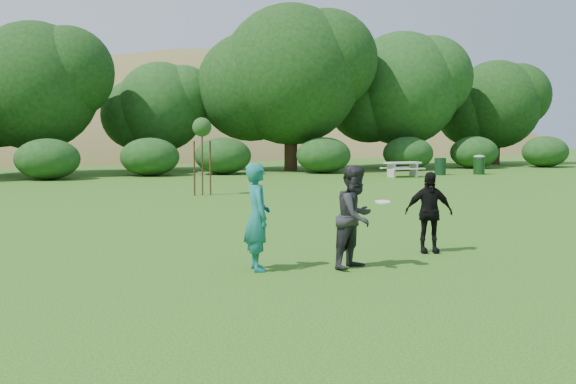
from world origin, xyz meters
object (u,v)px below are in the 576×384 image
Objects in this scene: player_teal at (257,217)px; sapling at (202,129)px; picnic_table at (403,167)px; trash_can_lidded at (479,164)px; player_black at (429,212)px; trash_can_near at (440,166)px; player_grey at (356,217)px.

sapling is (2.73, 14.09, 1.49)m from player_teal.
picnic_table is 4.90m from trash_can_lidded.
picnic_table is 1.71× the size of trash_can_lidded.
trash_can_lidded reaches higher than picnic_table.
player_black reaches higher than trash_can_lidded.
player_teal is at bearing -133.71° from trash_can_lidded.
trash_can_near is (17.45, 20.92, -0.48)m from player_teal.
player_grey reaches higher than player_black.
sapling is (1.07, 14.53, 1.52)m from player_grey.
player_grey is 27.65m from trash_can_lidded.
player_grey is 2.25m from player_black.
sapling is 2.71× the size of trash_can_lidded.
player_black is (2.06, 0.90, -0.10)m from player_grey.
player_grey is 14.65m from sapling.
player_teal is at bearing -129.83° from trash_can_near.
player_teal is 3.75m from player_black.
player_teal reaches higher than trash_can_near.
sapling reaches higher than player_teal.
trash_can_lidded is (16.92, 6.47, -1.88)m from sapling.
player_black is 0.89× the size of picnic_table.
picnic_table is at bearing 25.16° from player_grey.
player_black is 0.56× the size of sapling.
trash_can_near is 0.50× the size of picnic_table.
sapling reaches higher than picnic_table.
player_grey reaches higher than trash_can_near.
player_grey reaches higher than trash_can_lidded.
player_black is (3.72, 0.46, -0.13)m from player_teal.
player_teal reaches higher than picnic_table.
player_teal is 1.77× the size of trash_can_lidded.
trash_can_near reaches higher than picnic_table.
picnic_table is (-2.69, -0.69, 0.07)m from trash_can_near.
player_teal reaches higher than player_grey.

